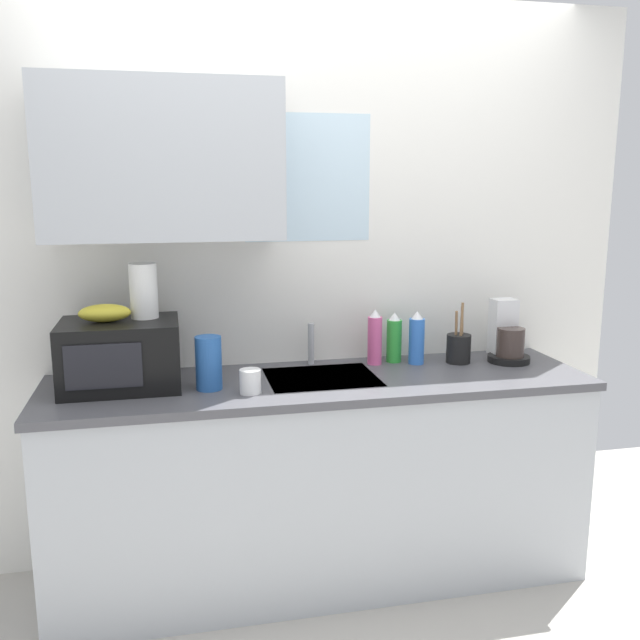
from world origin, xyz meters
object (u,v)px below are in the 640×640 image
object	(u,v)px
cereal_canister	(209,363)
utensil_crock	(459,348)
paper_towel_roll	(144,291)
dish_soap_bottle_green	(394,339)
coffee_maker	(507,338)
dish_soap_bottle_pink	(375,338)
banana_bunch	(105,313)
dish_soap_bottle_blue	(417,339)
mug_white	(250,381)
microwave	(120,355)

from	to	relation	value
cereal_canister	utensil_crock	bearing A→B (deg)	8.52
paper_towel_roll	dish_soap_bottle_green	distance (m)	1.13
coffee_maker	paper_towel_roll	bearing A→B (deg)	-179.70
dish_soap_bottle_pink	banana_bunch	bearing A→B (deg)	-173.58
dish_soap_bottle_green	utensil_crock	distance (m)	0.30
banana_bunch	dish_soap_bottle_blue	xyz separation A→B (m)	(1.33, 0.10, -0.19)
dish_soap_bottle_blue	mug_white	bearing A→B (deg)	-160.06
paper_towel_roll	dish_soap_bottle_blue	xyz separation A→B (m)	(1.18, 0.05, -0.27)
dish_soap_bottle_green	dish_soap_bottle_blue	bearing A→B (deg)	-31.08
mug_white	dish_soap_bottle_pink	bearing A→B (deg)	27.98
paper_towel_roll	dish_soap_bottle_green	bearing A→B (deg)	5.16
cereal_canister	banana_bunch	bearing A→B (deg)	165.62
banana_bunch	paper_towel_roll	distance (m)	0.18
dish_soap_bottle_green	dish_soap_bottle_blue	xyz separation A→B (m)	(0.09, -0.05, 0.01)
banana_bunch	cereal_canister	world-z (taller)	banana_bunch
microwave	dish_soap_bottle_green	bearing A→B (deg)	7.18
banana_bunch	mug_white	size ratio (longest dim) A/B	2.11
dish_soap_bottle_pink	microwave	bearing A→B (deg)	-173.21
dish_soap_bottle_pink	dish_soap_bottle_green	xyz separation A→B (m)	(0.10, 0.02, -0.01)
banana_bunch	dish_soap_bottle_green	distance (m)	1.27
paper_towel_roll	dish_soap_bottle_green	world-z (taller)	paper_towel_roll
microwave	cereal_canister	distance (m)	0.36
dish_soap_bottle_blue	cereal_canister	world-z (taller)	dish_soap_bottle_blue
coffee_maker	dish_soap_bottle_green	size ratio (longest dim) A/B	1.22
microwave	coffee_maker	xyz separation A→B (m)	(1.70, 0.06, -0.03)
dish_soap_bottle_green	dish_soap_bottle_blue	world-z (taller)	dish_soap_bottle_blue
microwave	cereal_canister	size ratio (longest dim) A/B	2.16
microwave	coffee_maker	bearing A→B (deg)	2.01
microwave	dish_soap_bottle_pink	size ratio (longest dim) A/B	1.83
cereal_canister	utensil_crock	size ratio (longest dim) A/B	0.76
microwave	dish_soap_bottle_blue	xyz separation A→B (m)	(1.28, 0.10, -0.02)
microwave	mug_white	bearing A→B (deg)	-20.90
dish_soap_bottle_blue	cereal_canister	xyz separation A→B (m)	(-0.94, -0.20, -0.01)
cereal_canister	dish_soap_bottle_green	bearing A→B (deg)	16.28
dish_soap_bottle_blue	mug_white	xyz separation A→B (m)	(-0.79, -0.29, -0.07)
cereal_canister	mug_white	bearing A→B (deg)	-30.44
dish_soap_bottle_blue	utensil_crock	xyz separation A→B (m)	(0.19, -0.03, -0.04)
microwave	paper_towel_roll	world-z (taller)	paper_towel_roll
banana_bunch	coffee_maker	bearing A→B (deg)	1.91
dish_soap_bottle_pink	mug_white	world-z (taller)	dish_soap_bottle_pink
dish_soap_bottle_pink	dish_soap_bottle_blue	size ratio (longest dim) A/B	1.04
mug_white	cereal_canister	bearing A→B (deg)	149.56
banana_bunch	paper_towel_roll	bearing A→B (deg)	18.43
microwave	utensil_crock	world-z (taller)	utensil_crock
paper_towel_roll	utensil_crock	distance (m)	1.41
banana_bunch	dish_soap_bottle_green	xyz separation A→B (m)	(1.24, 0.15, -0.20)
paper_towel_roll	cereal_canister	world-z (taller)	paper_towel_roll
dish_soap_bottle_pink	utensil_crock	xyz separation A→B (m)	(0.38, -0.06, -0.05)
mug_white	utensil_crock	bearing A→B (deg)	14.85
paper_towel_roll	dish_soap_bottle_pink	world-z (taller)	paper_towel_roll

